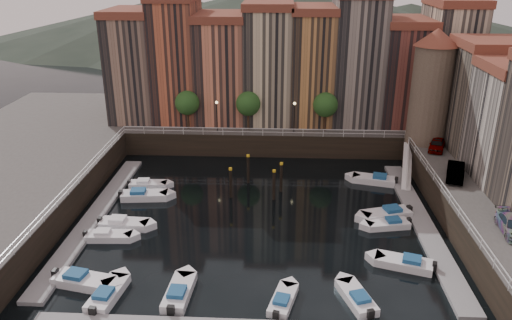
# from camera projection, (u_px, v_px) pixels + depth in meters

# --- Properties ---
(ground) EXTENTS (200.00, 200.00, 0.00)m
(ground) POSITION_uv_depth(u_px,v_px,m) (257.00, 216.00, 50.33)
(ground) COLOR black
(ground) RESTS_ON ground
(quay_far) EXTENTS (80.00, 20.00, 3.00)m
(quay_far) POSITION_uv_depth(u_px,v_px,m) (265.00, 123.00, 73.85)
(quay_far) COLOR black
(quay_far) RESTS_ON ground
(dock_left) EXTENTS (2.00, 28.00, 0.35)m
(dock_left) POSITION_uv_depth(u_px,v_px,m) (95.00, 215.00, 50.09)
(dock_left) COLOR gray
(dock_left) RESTS_ON ground
(dock_right) EXTENTS (2.00, 28.00, 0.35)m
(dock_right) POSITION_uv_depth(u_px,v_px,m) (422.00, 223.00, 48.58)
(dock_right) COLOR gray
(dock_right) RESTS_ON ground
(mountains) EXTENTS (145.00, 100.00, 18.00)m
(mountains) POSITION_uv_depth(u_px,v_px,m) (280.00, 17.00, 149.17)
(mountains) COLOR #2D382D
(mountains) RESTS_ON ground
(far_terrace) EXTENTS (48.70, 10.30, 17.50)m
(far_terrace) POSITION_uv_depth(u_px,v_px,m) (289.00, 63.00, 67.84)
(far_terrace) COLOR #866855
(far_terrace) RESTS_ON quay_far
(corner_tower) EXTENTS (5.20, 5.20, 13.80)m
(corner_tower) POSITION_uv_depth(u_px,v_px,m) (431.00, 85.00, 59.01)
(corner_tower) COLOR #6B5B4C
(corner_tower) RESTS_ON quay_right
(promenade_trees) EXTENTS (21.20, 3.20, 5.20)m
(promenade_trees) POSITION_uv_depth(u_px,v_px,m) (253.00, 104.00, 64.78)
(promenade_trees) COLOR black
(promenade_trees) RESTS_ON quay_far
(street_lamps) EXTENTS (10.36, 0.36, 4.18)m
(street_lamps) POSITION_uv_depth(u_px,v_px,m) (255.00, 111.00, 64.10)
(street_lamps) COLOR black
(street_lamps) RESTS_ON quay_far
(railings) EXTENTS (36.08, 34.04, 0.52)m
(railings) POSITION_uv_depth(u_px,v_px,m) (259.00, 163.00, 53.43)
(railings) COLOR white
(railings) RESTS_ON ground
(gangway) EXTENTS (2.78, 8.32, 3.73)m
(gangway) POSITION_uv_depth(u_px,v_px,m) (407.00, 164.00, 58.08)
(gangway) COLOR white
(gangway) RESTS_ON ground
(mooring_pilings) EXTENTS (5.78, 4.58, 3.78)m
(mooring_pilings) POSITION_uv_depth(u_px,v_px,m) (258.00, 179.00, 54.71)
(mooring_pilings) COLOR black
(mooring_pilings) RESTS_ON ground
(boat_left_0) EXTENTS (5.34, 2.87, 1.19)m
(boat_left_0) POSITION_uv_depth(u_px,v_px,m) (82.00, 281.00, 39.50)
(boat_left_0) COLOR silver
(boat_left_0) RESTS_ON ground
(boat_left_1) EXTENTS (4.49, 1.81, 1.02)m
(boat_left_1) POSITION_uv_depth(u_px,v_px,m) (108.00, 236.00, 45.96)
(boat_left_1) COLOR silver
(boat_left_1) RESTS_ON ground
(boat_left_2) EXTENTS (4.98, 2.01, 1.13)m
(boat_left_2) POSITION_uv_depth(u_px,v_px,m) (123.00, 224.00, 48.02)
(boat_left_2) COLOR silver
(boat_left_2) RESTS_ON ground
(boat_left_3) EXTENTS (5.27, 2.35, 1.19)m
(boat_left_3) POSITION_uv_depth(u_px,v_px,m) (143.00, 195.00, 53.75)
(boat_left_3) COLOR silver
(boat_left_3) RESTS_ON ground
(boat_left_4) EXTENTS (4.47, 1.83, 1.02)m
(boat_left_4) POSITION_uv_depth(u_px,v_px,m) (147.00, 184.00, 56.51)
(boat_left_4) COLOR silver
(boat_left_4) RESTS_ON ground
(boat_right_1) EXTENTS (5.09, 3.14, 1.14)m
(boat_right_1) POSITION_uv_depth(u_px,v_px,m) (405.00, 263.00, 41.80)
(boat_right_1) COLOR silver
(boat_right_1) RESTS_ON ground
(boat_right_2) EXTENTS (4.50, 2.33, 1.01)m
(boat_right_2) POSITION_uv_depth(u_px,v_px,m) (389.00, 224.00, 48.04)
(boat_right_2) COLOR silver
(boat_right_2) RESTS_ON ground
(boat_right_3) EXTENTS (5.36, 3.28, 1.20)m
(boat_right_3) POSITION_uv_depth(u_px,v_px,m) (387.00, 214.00, 49.79)
(boat_right_3) COLOR silver
(boat_right_3) RESTS_ON ground
(boat_right_4) EXTENTS (5.25, 3.01, 1.18)m
(boat_right_4) POSITION_uv_depth(u_px,v_px,m) (375.00, 180.00, 57.60)
(boat_right_4) COLOR silver
(boat_right_4) RESTS_ON ground
(boat_near_0) EXTENTS (2.36, 4.94, 1.11)m
(boat_near_0) POSITION_uv_depth(u_px,v_px,m) (107.00, 294.00, 37.92)
(boat_near_0) COLOR silver
(boat_near_0) RESTS_ON ground
(boat_near_1) EXTENTS (2.05, 4.96, 1.13)m
(boat_near_1) POSITION_uv_depth(u_px,v_px,m) (179.00, 293.00, 38.08)
(boat_near_1) COLOR silver
(boat_near_1) RESTS_ON ground
(boat_near_2) EXTENTS (2.47, 4.28, 0.96)m
(boat_near_2) POSITION_uv_depth(u_px,v_px,m) (283.00, 300.00, 37.31)
(boat_near_2) COLOR silver
(boat_near_2) RESTS_ON ground
(boat_near_3) EXTENTS (2.95, 4.69, 1.05)m
(boat_near_3) POSITION_uv_depth(u_px,v_px,m) (357.00, 298.00, 37.53)
(boat_near_3) COLOR silver
(boat_near_3) RESTS_ON ground
(car_a) EXTENTS (2.98, 4.46, 1.41)m
(car_a) POSITION_uv_depth(u_px,v_px,m) (437.00, 145.00, 58.70)
(car_a) COLOR gray
(car_a) RESTS_ON quay_right
(car_b) EXTENTS (3.02, 4.94, 1.54)m
(car_b) POSITION_uv_depth(u_px,v_px,m) (455.00, 172.00, 51.09)
(car_b) COLOR gray
(car_b) RESTS_ON quay_right
(car_c) EXTENTS (2.22, 4.73, 1.33)m
(car_c) POSITION_uv_depth(u_px,v_px,m) (512.00, 226.00, 40.95)
(car_c) COLOR gray
(car_c) RESTS_ON quay_right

